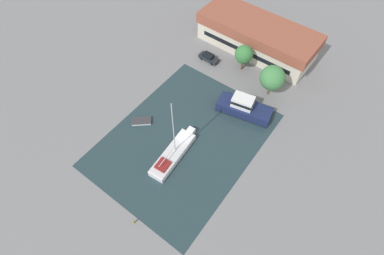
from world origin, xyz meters
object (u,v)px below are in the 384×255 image
at_px(small_dinghy, 141,121).
at_px(warehouse_building, 257,36).
at_px(parked_car, 209,57).
at_px(motor_cruiser, 244,107).
at_px(quay_tree_near_building, 272,78).
at_px(sailboat_moored, 173,154).
at_px(quay_tree_by_water, 244,54).

bearing_deg(small_dinghy, warehouse_building, 127.43).
distance_m(parked_car, motor_cruiser, 15.48).
bearing_deg(quay_tree_near_building, sailboat_moored, -105.39).
bearing_deg(warehouse_building, sailboat_moored, -83.86).
height_order(warehouse_building, small_dinghy, warehouse_building).
relative_size(quay_tree_by_water, small_dinghy, 1.51).
xyz_separation_m(quay_tree_near_building, parked_car, (-14.87, 1.06, -3.66)).
bearing_deg(parked_car, warehouse_building, 149.34).
relative_size(quay_tree_near_building, parked_car, 1.53).
relative_size(warehouse_building, sailboat_moored, 1.97).
bearing_deg(sailboat_moored, small_dinghy, 162.79).
bearing_deg(sailboat_moored, motor_cruiser, 68.87).
bearing_deg(quay_tree_near_building, parked_car, 175.94).
bearing_deg(warehouse_building, motor_cruiser, -65.86).
bearing_deg(motor_cruiser, warehouse_building, 11.31).
height_order(sailboat_moored, motor_cruiser, sailboat_moored).
xyz_separation_m(sailboat_moored, motor_cruiser, (4.51, 15.18, 0.69)).
distance_m(warehouse_building, quay_tree_by_water, 7.64).
bearing_deg(small_dinghy, parked_car, 138.23).
relative_size(sailboat_moored, motor_cruiser, 1.22).
xyz_separation_m(motor_cruiser, small_dinghy, (-13.69, -13.13, -1.13)).
xyz_separation_m(parked_car, motor_cruiser, (13.33, -7.85, 0.58)).
xyz_separation_m(quay_tree_near_building, sailboat_moored, (-6.05, -21.98, -3.77)).
xyz_separation_m(warehouse_building, parked_car, (-5.99, -9.47, -2.39)).
distance_m(warehouse_building, parked_car, 11.46).
distance_m(quay_tree_near_building, motor_cruiser, 7.62).
distance_m(quay_tree_by_water, small_dinghy, 24.37).
relative_size(quay_tree_by_water, motor_cruiser, 0.54).
height_order(quay_tree_by_water, small_dinghy, quay_tree_by_water).
bearing_deg(small_dinghy, sailboat_moored, 36.59).
bearing_deg(small_dinghy, quay_tree_by_water, 121.24).
height_order(quay_tree_near_building, motor_cruiser, quay_tree_near_building).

